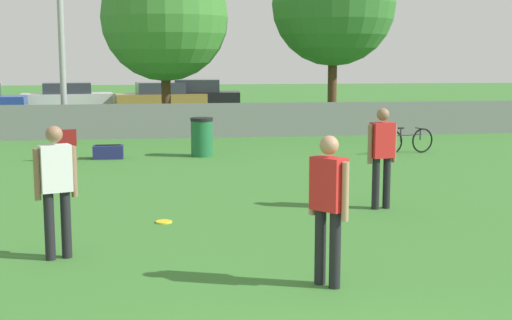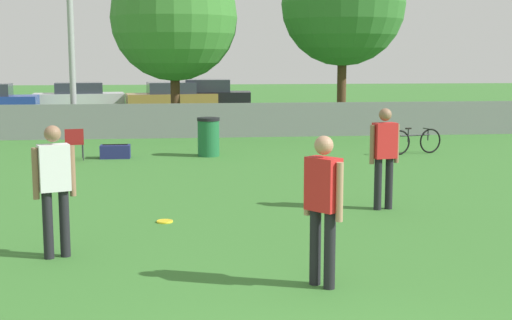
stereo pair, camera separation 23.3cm
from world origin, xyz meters
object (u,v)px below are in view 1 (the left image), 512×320
object	(u,v)px
frisbee_disc	(164,222)
parked_car_silver	(67,98)
tree_far_right	(334,4)
bicycle_sideline	(407,141)
player_thrower_red	(382,151)
tree_near_pole	(165,17)
parked_car_tan	(160,98)
player_receiver_white	(56,183)
gear_bag_sideline	(108,152)
player_defender_red	(328,200)
parked_car_dark	(198,97)
trash_bin	(202,137)
folding_chair_sideline	(67,142)

from	to	relation	value
frisbee_disc	parked_car_silver	size ratio (longest dim) A/B	0.06
tree_far_right	bicycle_sideline	world-z (taller)	tree_far_right
player_thrower_red	bicycle_sideline	size ratio (longest dim) A/B	1.08
tree_near_pole	parked_car_tan	bearing A→B (deg)	91.39
tree_far_right	player_receiver_white	world-z (taller)	tree_far_right
parked_car_tan	gear_bag_sideline	bearing A→B (deg)	-102.79
parked_car_tan	frisbee_disc	bearing A→B (deg)	-97.44
parked_car_silver	parked_car_tan	xyz separation A→B (m)	(4.26, -1.06, 0.01)
player_defender_red	player_receiver_white	xyz separation A→B (m)	(-3.19, 1.54, 0.00)
player_receiver_white	parked_car_dark	size ratio (longest dim) A/B	0.43
bicycle_sideline	trash_bin	xyz separation A→B (m)	(-5.47, 0.24, 0.16)
player_receiver_white	tree_far_right	bearing A→B (deg)	43.98
player_receiver_white	gear_bag_sideline	world-z (taller)	player_receiver_white
parked_car_dark	parked_car_tan	bearing A→B (deg)	-161.15
parked_car_dark	bicycle_sideline	bearing A→B (deg)	-67.81
parked_car_silver	parked_car_dark	bearing A→B (deg)	-13.29
trash_bin	parked_car_tan	bearing A→B (deg)	94.16
gear_bag_sideline	bicycle_sideline	bearing A→B (deg)	-0.85
player_receiver_white	folding_chair_sideline	xyz separation A→B (m)	(-0.98, 8.87, -0.53)
tree_far_right	frisbee_disc	world-z (taller)	tree_far_right
player_defender_red	frisbee_disc	xyz separation A→B (m)	(-1.83, 3.37, -0.98)
parked_car_dark	player_defender_red	bearing A→B (deg)	-85.27
tree_near_pole	player_thrower_red	xyz separation A→B (m)	(3.51, -13.12, -2.87)
parked_car_dark	tree_near_pole	bearing A→B (deg)	-95.71
trash_bin	parked_car_silver	world-z (taller)	parked_car_silver
player_receiver_white	frisbee_disc	world-z (taller)	player_receiver_white
frisbee_disc	parked_car_dark	bearing A→B (deg)	85.57
gear_bag_sideline	parked_car_tan	world-z (taller)	parked_car_tan
bicycle_sideline	parked_car_dark	xyz separation A→B (m)	(-4.79, 15.02, 0.37)
folding_chair_sideline	parked_car_silver	bearing A→B (deg)	-92.93
player_receiver_white	trash_bin	size ratio (longest dim) A/B	1.72
bicycle_sideline	player_thrower_red	bearing A→B (deg)	-129.14
tree_far_right	folding_chair_sideline	size ratio (longest dim) A/B	8.20
tree_far_right	gear_bag_sideline	size ratio (longest dim) A/B	8.73
player_thrower_red	gear_bag_sideline	size ratio (longest dim) A/B	2.31
parked_car_dark	frisbee_disc	bearing A→B (deg)	-89.95
bicycle_sideline	parked_car_silver	size ratio (longest dim) A/B	0.37
player_thrower_red	parked_car_tan	size ratio (longest dim) A/B	0.41
tree_near_pole	player_thrower_red	world-z (taller)	tree_near_pole
tree_near_pole	frisbee_disc	bearing A→B (deg)	-90.79
tree_near_pole	player_receiver_white	world-z (taller)	tree_near_pole
bicycle_sideline	gear_bag_sideline	size ratio (longest dim) A/B	2.13
folding_chair_sideline	parked_car_silver	xyz separation A→B (m)	(-1.93, 15.75, 0.20)
player_thrower_red	parked_car_dark	bearing A→B (deg)	83.01
player_defender_red	bicycle_sideline	xyz separation A→B (m)	(4.68, 10.52, -0.65)
folding_chair_sideline	gear_bag_sideline	bearing A→B (deg)	-176.79
tree_far_right	parked_car_silver	distance (m)	14.25
player_thrower_red	folding_chair_sideline	bearing A→B (deg)	120.72
tree_near_pole	folding_chair_sideline	size ratio (longest dim) A/B	7.56
player_receiver_white	tree_near_pole	bearing A→B (deg)	63.76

